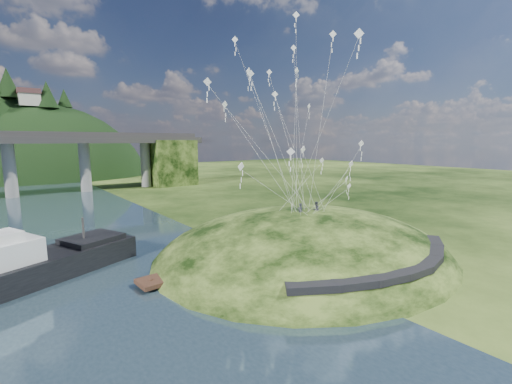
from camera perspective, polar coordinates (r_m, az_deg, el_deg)
ground at (r=33.96m, az=0.89°, el=-13.60°), size 320.00×320.00×0.00m
grass_hill at (r=40.93m, az=8.06°, el=-12.00°), size 36.00×32.00×13.00m
footpath at (r=32.72m, az=22.70°, el=-11.26°), size 22.29×5.84×0.83m
work_barge at (r=37.69m, az=-33.81°, el=-10.10°), size 19.80×12.25×6.74m
wooden_dock at (r=35.40m, az=-6.91°, el=-11.88°), size 15.68×3.31×1.11m
kite_flyers at (r=39.10m, az=9.12°, el=-1.67°), size 3.23×0.90×1.97m
kite_swarm at (r=40.05m, az=5.98°, el=14.23°), size 20.30×17.38×20.40m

